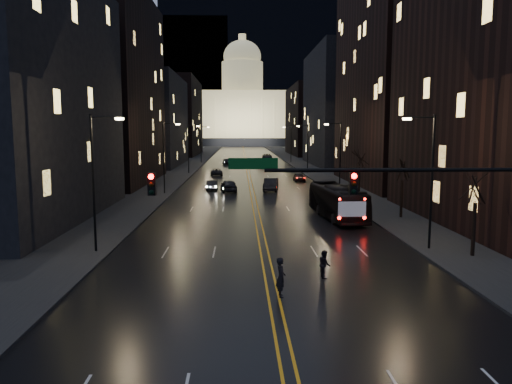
{
  "coord_description": "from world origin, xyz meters",
  "views": [
    {
      "loc": [
        -1.6,
        -22.12,
        7.98
      ],
      "look_at": [
        -0.48,
        11.92,
        3.75
      ],
      "focal_mm": 35.0,
      "sensor_mm": 36.0,
      "label": 1
    }
  ],
  "objects": [
    {
      "name": "oncoming_car_d",
      "position": [
        -4.5,
        95.19,
        0.68
      ],
      "size": [
        2.35,
        4.87,
        1.37
      ],
      "primitive_type": "imported",
      "rotation": [
        0.0,
        0.0,
        3.05
      ],
      "color": "black",
      "rests_on": "ground"
    },
    {
      "name": "building_left_far",
      "position": [
        -21.0,
        92.0,
        10.0
      ],
      "size": [
        12.0,
        34.0,
        20.0
      ],
      "primitive_type": "cube",
      "color": "black",
      "rests_on": "ground"
    },
    {
      "name": "building_right_dist",
      "position": [
        21.0,
        140.0,
        11.0
      ],
      "size": [
        12.0,
        40.0,
        22.0
      ],
      "primitive_type": "cube",
      "color": "black",
      "rests_on": "ground"
    },
    {
      "name": "building_left_dist",
      "position": [
        -21.0,
        140.0,
        12.0
      ],
      "size": [
        12.0,
        40.0,
        24.0
      ],
      "primitive_type": "cube",
      "color": "black",
      "rests_on": "ground"
    },
    {
      "name": "streetlamp_right_near",
      "position": [
        10.81,
        10.0,
        5.08
      ],
      "size": [
        2.13,
        0.25,
        9.0
      ],
      "color": "black",
      "rests_on": "ground"
    },
    {
      "name": "pedestrian_b",
      "position": [
        2.98,
        4.09,
        0.76
      ],
      "size": [
        0.44,
        0.76,
        1.53
      ],
      "primitive_type": "imported",
      "rotation": [
        0.0,
        0.0,
        1.61
      ],
      "color": "black",
      "rests_on": "ground"
    },
    {
      "name": "streetlamp_right_dist",
      "position": [
        10.81,
        100.0,
        5.08
      ],
      "size": [
        2.13,
        0.25,
        9.0
      ],
      "color": "black",
      "rests_on": "ground"
    },
    {
      "name": "building_left_mid",
      "position": [
        -21.0,
        54.0,
        14.0
      ],
      "size": [
        12.0,
        30.0,
        28.0
      ],
      "primitive_type": "cube",
      "color": "black",
      "rests_on": "ground"
    },
    {
      "name": "building_left_near",
      "position": [
        -21.0,
        22.0,
        11.0
      ],
      "size": [
        12.0,
        28.0,
        22.0
      ],
      "primitive_type": "cube",
      "color": "black",
      "rests_on": "ground"
    },
    {
      "name": "streetlamp_right_mid",
      "position": [
        10.81,
        40.0,
        5.08
      ],
      "size": [
        2.13,
        0.25,
        9.0
      ],
      "color": "black",
      "rests_on": "ground"
    },
    {
      "name": "road",
      "position": [
        0.0,
        130.0,
        0.01
      ],
      "size": [
        20.0,
        320.0,
        0.02
      ],
      "primitive_type": "cube",
      "color": "black",
      "rests_on": "ground"
    },
    {
      "name": "receding_car_c",
      "position": [
        3.35,
        88.08,
        0.71
      ],
      "size": [
        2.2,
        4.99,
        1.42
      ],
      "primitive_type": "imported",
      "rotation": [
        0.0,
        0.0,
        0.04
      ],
      "color": "black",
      "rests_on": "ground"
    },
    {
      "name": "tree_right_near",
      "position": [
        13.0,
        8.0,
        4.53
      ],
      "size": [
        2.4,
        2.4,
        6.65
      ],
      "color": "black",
      "rests_on": "ground"
    },
    {
      "name": "capitol",
      "position": [
        0.0,
        250.0,
        17.15
      ],
      "size": [
        90.0,
        50.0,
        58.5
      ],
      "color": "black",
      "rests_on": "ground"
    },
    {
      "name": "oncoming_car_b",
      "position": [
        -5.31,
        44.33,
        0.67
      ],
      "size": [
        1.52,
        4.12,
        1.35
      ],
      "primitive_type": "imported",
      "rotation": [
        0.0,
        0.0,
        3.17
      ],
      "color": "black",
      "rests_on": "ground"
    },
    {
      "name": "streetlamp_left_far",
      "position": [
        -10.81,
        70.0,
        5.08
      ],
      "size": [
        2.13,
        0.25,
        9.0
      ],
      "color": "black",
      "rests_on": "ground"
    },
    {
      "name": "streetlamp_left_mid",
      "position": [
        -10.81,
        40.0,
        5.08
      ],
      "size": [
        2.13,
        0.25,
        9.0
      ],
      "color": "black",
      "rests_on": "ground"
    },
    {
      "name": "receding_car_a",
      "position": [
        2.5,
        43.13,
        0.83
      ],
      "size": [
        2.39,
        5.25,
        1.67
      ],
      "primitive_type": "imported",
      "rotation": [
        0.0,
        0.0,
        -0.13
      ],
      "color": "black",
      "rests_on": "ground"
    },
    {
      "name": "building_right_near",
      "position": [
        21.0,
        20.0,
        12.0
      ],
      "size": [
        12.0,
        26.0,
        24.0
      ],
      "primitive_type": "cube",
      "color": "black",
      "rests_on": "ground"
    },
    {
      "name": "streetlamp_left_dist",
      "position": [
        -10.81,
        100.0,
        5.08
      ],
      "size": [
        2.13,
        0.25,
        9.0
      ],
      "color": "black",
      "rests_on": "ground"
    },
    {
      "name": "center_line",
      "position": [
        0.0,
        130.0,
        0.03
      ],
      "size": [
        0.62,
        320.0,
        0.01
      ],
      "primitive_type": "cube",
      "color": "orange",
      "rests_on": "road"
    },
    {
      "name": "bus",
      "position": [
        7.24,
        22.39,
        1.53
      ],
      "size": [
        3.64,
        11.19,
        3.06
      ],
      "primitive_type": "imported",
      "rotation": [
        0.0,
        0.0,
        0.1
      ],
      "color": "black",
      "rests_on": "ground"
    },
    {
      "name": "mountain_ridge",
      "position": [
        40.0,
        380.0,
        65.0
      ],
      "size": [
        520.0,
        60.0,
        130.0
      ],
      "primitive_type": "cube",
      "color": "black",
      "rests_on": "ground"
    },
    {
      "name": "oncoming_car_c",
      "position": [
        -5.72,
        66.31,
        0.63
      ],
      "size": [
        2.33,
        4.67,
        1.27
      ],
      "primitive_type": "imported",
      "rotation": [
        0.0,
        0.0,
        3.19
      ],
      "color": "black",
      "rests_on": "ground"
    },
    {
      "name": "ground",
      "position": [
        0.0,
        0.0,
        0.0
      ],
      "size": [
        900.0,
        900.0,
        0.0
      ],
      "primitive_type": "plane",
      "color": "black",
      "rests_on": "ground"
    },
    {
      "name": "building_right_tall",
      "position": [
        21.0,
        50.0,
        19.0
      ],
      "size": [
        12.0,
        30.0,
        38.0
      ],
      "primitive_type": "cube",
      "color": "black",
      "rests_on": "ground"
    },
    {
      "name": "sidewalk_left",
      "position": [
        -14.0,
        130.0,
        0.08
      ],
      "size": [
        8.0,
        320.0,
        0.16
      ],
      "primitive_type": "cube",
      "color": "black",
      "rests_on": "ground"
    },
    {
      "name": "tree_right_mid",
      "position": [
        13.0,
        22.0,
        4.53
      ],
      "size": [
        2.4,
        2.4,
        6.65
      ],
      "color": "black",
      "rests_on": "ground"
    },
    {
      "name": "streetlamp_right_far",
      "position": [
        10.81,
        70.0,
        5.08
      ],
      "size": [
        2.13,
        0.25,
        9.0
      ],
      "color": "black",
      "rests_on": "ground"
    },
    {
      "name": "pedestrian_a",
      "position": [
        0.35,
        1.02,
        0.97
      ],
      "size": [
        0.52,
        0.75,
        1.94
      ],
      "primitive_type": "imported",
      "rotation": [
        0.0,
        0.0,
        1.66
      ],
      "color": "black",
      "rests_on": "ground"
    },
    {
      "name": "building_right_mid",
      "position": [
        21.0,
        92.0,
        13.0
      ],
      "size": [
        12.0,
        34.0,
        26.0
      ],
      "primitive_type": "cube",
      "color": "black",
      "rests_on": "ground"
    },
    {
      "name": "sidewalk_right",
      "position": [
        14.0,
        130.0,
        0.08
      ],
      "size": [
        8.0,
        320.0,
        0.16
      ],
      "primitive_type": "cube",
      "color": "black",
      "rests_on": "ground"
    },
    {
      "name": "streetlamp_left_near",
      "position": [
        -10.81,
        10.0,
        5.08
      ],
      "size": [
        2.13,
        0.25,
        9.0
      ],
      "color": "black",
      "rests_on": "ground"
    },
    {
      "name": "oncoming_car_a",
      "position": [
        -3.03,
        42.3,
        0.81
      ],
      "size": [
        2.47,
        4.94,
        1.62
      ],
      "primitive_type": "imported",
      "rotation": [
        0.0,
        0.0,
        3.26
      ],
      "color": "black",
      "rests_on": "ground"
    },
    {
      "name": "traffic_signal",
      "position": [
        5.91,
        -0.0,
        5.1
      ],
      "size": [
        17.29,
        0.45,
        7.0
      ],
      "color": "black",
      "rests_on": "ground"
    },
    {
      "name": "receding_car_b",
      "position": [
        7.7,
        55.26,
        0.68
      ],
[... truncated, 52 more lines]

